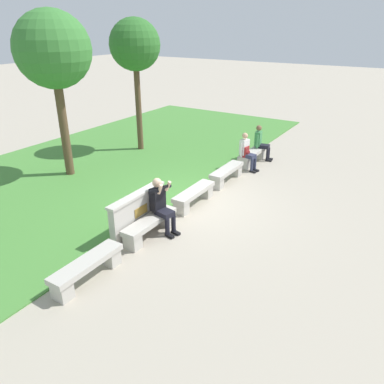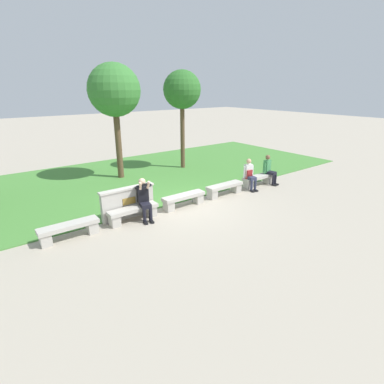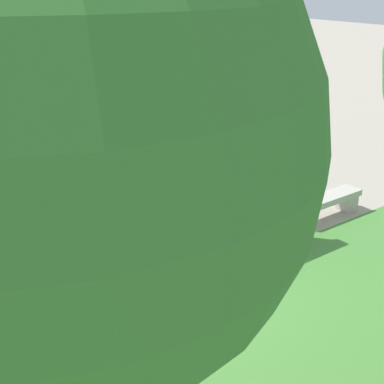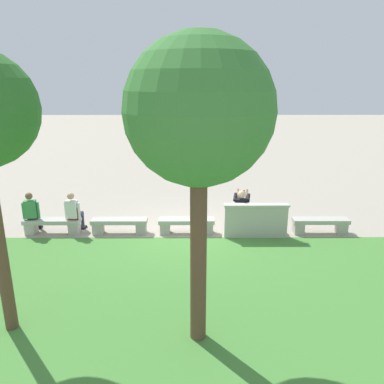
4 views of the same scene
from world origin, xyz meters
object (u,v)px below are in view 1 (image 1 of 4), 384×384
bench_mid (194,195)px  person_distant (247,151)px  bench_near (150,225)px  backpack (245,152)px  bench_far (227,173)px  person_photographer (161,203)px  tree_behind_wall (135,46)px  tree_left_background (53,51)px  person_companion (261,142)px  bench_main (87,267)px  bench_end (252,156)px

bench_mid → person_distant: bearing=-1.1°
bench_near → backpack: bearing=-0.2°
bench_near → bench_far: (3.91, 0.00, 0.00)m
person_photographer → tree_behind_wall: (4.70, 4.47, 3.09)m
tree_behind_wall → tree_left_background: 3.36m
backpack → person_distant: bearing=-82.2°
tree_behind_wall → bench_far: bearing=-104.6°
bench_near → tree_left_background: (1.71, 4.66, 3.54)m
bench_near → person_distant: bearing=-0.7°
bench_near → backpack: (5.22, -0.01, 0.34)m
person_distant → tree_behind_wall: tree_behind_wall is taller
bench_near → person_companion: 6.46m
bench_mid → backpack: 3.28m
bench_mid → tree_behind_wall: size_ratio=0.34×
bench_near → bench_main: bearing=180.0°
bench_main → bench_end: bearing=0.0°
person_distant → person_companion: bearing=-0.0°
bench_main → bench_end: same height
backpack → tree_left_background: tree_left_background is taller
person_photographer → backpack: size_ratio=3.08×
bench_far → bench_end: (1.96, 0.00, 0.00)m
person_photographer → bench_far: bearing=1.2°
tree_behind_wall → person_photographer: bearing=-136.4°
bench_main → person_companion: bearing=-0.4°
person_distant → bench_mid: bearing=178.9°
bench_mid → backpack: size_ratio=3.78×
tree_behind_wall → tree_left_background: bearing=175.4°
backpack → tree_left_background: bearing=126.9°
person_photographer → person_companion: bearing=0.1°
tree_left_background → backpack: bearing=-53.1°
backpack → bench_mid: bearing=179.7°
bench_mid → person_photographer: 1.66m
person_companion → tree_left_background: bearing=135.0°
bench_main → bench_far: 5.87m
person_photographer → person_distant: bearing=0.1°
person_companion → person_distant: bearing=180.0°
bench_far → person_distant: 1.37m
person_photographer → person_distant: size_ratio=1.05×
bench_mid → person_companion: person_companion is taller
bench_near → person_photographer: size_ratio=1.23×
bench_mid → person_distant: person_distant is taller
backpack → tree_behind_wall: bearing=92.1°
tree_left_background → bench_mid: bearing=-87.0°
tree_left_background → person_distant: bearing=-53.4°
person_companion → tree_behind_wall: size_ratio=0.26×
person_companion → tree_behind_wall: (-1.39, 4.46, 3.15)m
person_photographer → tree_behind_wall: size_ratio=0.28×
bench_far → person_photographer: person_photographer is taller
person_companion → tree_left_background: tree_left_background is taller
bench_far → bench_mid: bearing=180.0°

